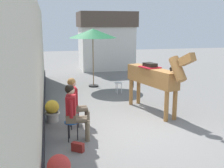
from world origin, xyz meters
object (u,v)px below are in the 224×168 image
Objects in this scene: saddled_horse_center at (154,77)px; cafe_parasol at (93,34)px; seated_visitor_near at (74,110)px; seated_visitor_far at (75,100)px; satchel_bag at (78,147)px; flower_planter_far at (52,110)px; spare_stool_white at (118,84)px.

cafe_parasol reaches higher than saddled_horse_center.
saddled_horse_center reaches higher than seated_visitor_near.
seated_visitor_far reaches higher than satchel_bag.
saddled_horse_center is (2.66, 1.60, 0.38)m from seated_visitor_near.
cafe_parasol is at bearing 75.17° from seated_visitor_far.
flower_planter_far is at bearing -39.11° from satchel_bag.
seated_visitor_far reaches higher than flower_planter_far.
saddled_horse_center is 3.26m from flower_planter_far.
cafe_parasol is 6.91m from satchel_bag.
satchel_bag is at bearing -76.60° from flower_planter_far.
flower_planter_far is (-0.49, 1.48, -0.44)m from seated_visitor_near.
seated_visitor_near is 3.02× the size of spare_stool_white.
seated_visitor_far is 3.02× the size of spare_stool_white.
saddled_horse_center is at bearing 2.33° from flower_planter_far.
cafe_parasol is at bearing 106.57° from saddled_horse_center.
saddled_horse_center reaches higher than seated_visitor_far.
cafe_parasol is (1.42, 5.75, 1.59)m from seated_visitor_near.
cafe_parasol is (-1.23, 4.15, 1.20)m from saddled_horse_center.
spare_stool_white is (2.68, 2.78, 0.07)m from flower_planter_far.
flower_planter_far is 5.10m from cafe_parasol.
flower_planter_far is at bearing -177.67° from saddled_horse_center.
seated_visitor_far is 4.04m from spare_stool_white.
seated_visitor_near and seated_visitor_far have the same top height.
satchel_bag is at bearing -139.95° from saddled_horse_center.
spare_stool_white reaches higher than satchel_bag.
spare_stool_white is 5.35m from satchel_bag.
satchel_bag is (-2.65, -2.23, -1.06)m from saddled_horse_center.
seated_visitor_far is at bearing -121.14° from spare_stool_white.
seated_visitor_near is 0.83m from seated_visitor_far.
saddled_horse_center is 1.14× the size of cafe_parasol.
seated_visitor_far is 1.00m from flower_planter_far.
seated_visitor_near is 1.62m from flower_planter_far.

